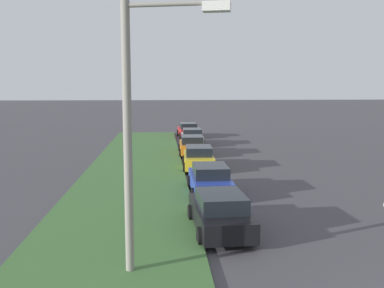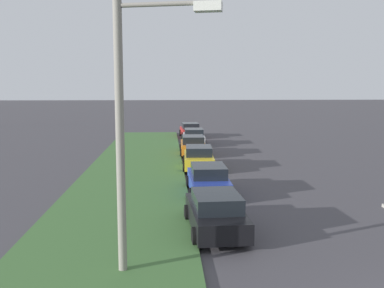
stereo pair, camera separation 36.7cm
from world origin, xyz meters
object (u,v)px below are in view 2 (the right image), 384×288
object	(u,v)px
parked_car_blue	(208,180)
parked_car_orange	(193,145)
parked_car_silver	(194,137)
parked_car_red	(190,130)
parked_car_yellow	(199,158)
parked_car_black	(216,213)
streetlight	(132,119)

from	to	relation	value
parked_car_blue	parked_car_orange	distance (m)	12.25
parked_car_silver	parked_car_red	size ratio (longest dim) A/B	0.99
parked_car_blue	parked_car_yellow	size ratio (longest dim) A/B	0.99
parked_car_yellow	parked_car_black	bearing A→B (deg)	-178.95
parked_car_yellow	parked_car_red	xyz separation A→B (m)	(17.11, -0.36, 0.00)
parked_car_yellow	parked_car_red	bearing A→B (deg)	0.98
parked_car_yellow	parked_car_silver	xyz separation A→B (m)	(11.17, -0.36, 0.00)
parked_car_red	streetlight	bearing A→B (deg)	171.47
parked_car_black	parked_car_red	size ratio (longest dim) A/B	1.00
parked_car_black	parked_car_silver	world-z (taller)	same
parked_car_black	parked_car_blue	xyz separation A→B (m)	(5.49, -0.24, 0.00)
parked_car_yellow	streetlight	size ratio (longest dim) A/B	0.58
parked_car_orange	parked_car_red	distance (m)	11.41
parked_car_black	parked_car_blue	size ratio (longest dim) A/B	1.02
parked_car_black	parked_car_red	xyz separation A→B (m)	(29.14, -0.59, 0.00)
parked_car_red	streetlight	distance (m)	32.95
parked_car_orange	streetlight	bearing A→B (deg)	173.38
parked_car_black	parked_car_red	distance (m)	29.15
parked_car_red	streetlight	xyz separation A→B (m)	(-32.58, 3.26, 3.67)
parked_car_black	parked_car_orange	distance (m)	17.74
parked_car_silver	streetlight	bearing A→B (deg)	173.93
parked_car_black	parked_car_orange	xyz separation A→B (m)	(17.74, -0.21, 0.00)
parked_car_yellow	parked_car_orange	world-z (taller)	same
parked_car_blue	parked_car_black	bearing A→B (deg)	177.20
parked_car_orange	parked_car_silver	xyz separation A→B (m)	(5.47, -0.39, 0.00)
parked_car_orange	parked_car_blue	bearing A→B (deg)	-178.76
parked_car_yellow	parked_car_orange	bearing A→B (deg)	2.42
parked_car_blue	parked_car_red	distance (m)	23.65
parked_car_yellow	parked_car_orange	xyz separation A→B (m)	(5.70, 0.02, 0.00)
parked_car_red	parked_car_black	bearing A→B (deg)	176.02
parked_car_silver	parked_car_yellow	bearing A→B (deg)	179.06
parked_car_orange	parked_car_black	bearing A→B (deg)	-179.56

